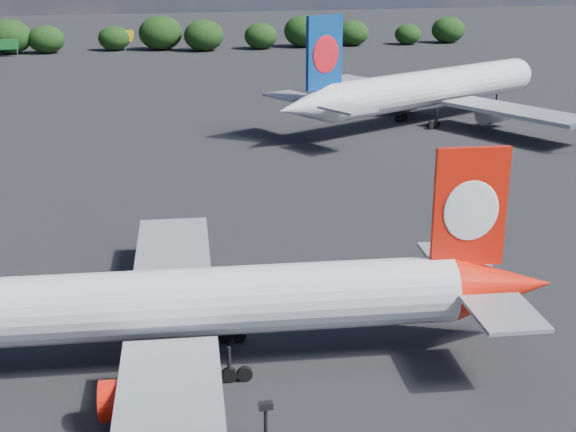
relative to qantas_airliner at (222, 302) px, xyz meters
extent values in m
plane|color=black|center=(-9.95, 54.15, -4.42)|extent=(500.00, 500.00, 0.00)
cylinder|color=silver|center=(-1.54, 0.17, 0.14)|extent=(34.97, 8.40, 4.56)
cone|color=red|center=(19.31, -2.17, 0.14)|extent=(7.76, 5.35, 4.56)
cube|color=red|center=(16.59, -1.86, 5.98)|extent=(5.04, 1.01, 8.21)
ellipsoid|color=white|center=(16.56, -2.13, 5.82)|extent=(3.83, 0.61, 4.20)
ellipsoid|color=white|center=(16.62, -1.59, 5.82)|extent=(3.83, 0.61, 4.20)
cube|color=#989A9F|center=(16.94, -6.95, 0.51)|extent=(4.69, 5.90, 0.27)
cube|color=#989A9F|center=(18.06, 3.02, 0.51)|extent=(4.69, 5.90, 0.27)
cube|color=#989A9F|center=(-4.68, -11.41, -1.32)|extent=(7.93, 18.80, 0.50)
cube|color=#989A9F|center=(-2.03, 12.16, -1.32)|extent=(7.93, 18.80, 0.50)
cylinder|color=red|center=(-5.99, -6.67, -2.50)|extent=(4.81, 2.96, 2.46)
cube|color=#989A9F|center=(-5.99, -6.67, -1.86)|extent=(2.03, 0.50, 1.09)
cylinder|color=red|center=(-4.36, 7.83, -2.50)|extent=(4.81, 2.96, 2.46)
cube|color=#989A9F|center=(-4.36, 7.83, -1.86)|extent=(2.03, 0.50, 1.09)
cylinder|color=black|center=(-0.04, -2.75, -3.05)|extent=(0.28, 0.28, 2.28)
cylinder|color=black|center=(-0.04, -2.75, -3.92)|extent=(1.04, 0.52, 1.00)
cylinder|color=black|center=(0.96, -2.86, -3.92)|extent=(1.04, 0.52, 1.00)
cylinder|color=black|center=(0.57, 2.69, -3.05)|extent=(0.28, 0.28, 2.28)
cylinder|color=black|center=(0.57, 2.69, -3.92)|extent=(1.04, 0.52, 1.00)
cylinder|color=black|center=(1.57, 2.58, -3.92)|extent=(1.04, 0.52, 1.00)
cylinder|color=silver|center=(44.89, 69.45, 1.24)|extent=(41.38, 23.28, 5.66)
sphere|color=silver|center=(64.39, 78.53, 1.24)|extent=(7.52, 7.52, 5.66)
cone|color=silver|center=(21.29, 58.47, 1.24)|extent=(10.60, 8.95, 5.66)
cube|color=navy|center=(24.37, 59.90, 8.49)|extent=(5.88, 3.14, 10.19)
ellipsoid|color=red|center=(24.51, 59.59, 8.28)|extent=(4.41, 2.21, 5.21)
ellipsoid|color=red|center=(24.22, 60.21, 8.28)|extent=(4.41, 2.21, 5.21)
cube|color=#989A9F|center=(25.97, 53.78, 1.69)|extent=(7.48, 8.31, 0.34)
cube|color=#989A9F|center=(20.71, 65.07, 1.69)|extent=(7.48, 8.31, 0.34)
cube|color=#989A9F|center=(53.15, 57.07, -0.57)|extent=(16.22, 23.63, 0.62)
cube|color=#989A9F|center=(40.73, 83.75, -0.57)|extent=(16.22, 23.63, 0.62)
cylinder|color=#989A9F|center=(52.82, 63.16, -2.04)|extent=(6.42, 5.16, 3.06)
cube|color=#989A9F|center=(52.82, 63.16, -1.25)|extent=(2.40, 1.36, 1.36)
cylinder|color=#989A9F|center=(45.17, 79.57, -2.04)|extent=(6.42, 5.16, 3.06)
cube|color=#989A9F|center=(45.17, 79.57, -1.25)|extent=(2.40, 1.36, 1.36)
cylinder|color=black|center=(44.27, 65.42, -2.72)|extent=(0.42, 0.42, 2.83)
cylinder|color=black|center=(44.27, 65.42, -3.80)|extent=(1.34, 0.99, 1.25)
cylinder|color=black|center=(43.14, 64.90, -3.80)|extent=(1.34, 0.99, 1.25)
cylinder|color=black|center=(41.40, 71.58, -2.72)|extent=(0.42, 0.42, 2.83)
cylinder|color=black|center=(41.40, 71.58, -3.80)|extent=(1.34, 0.99, 1.25)
cylinder|color=black|center=(40.28, 71.05, -3.80)|extent=(1.34, 0.99, 1.25)
cylinder|color=black|center=(60.28, 76.62, -2.78)|extent=(0.36, 0.36, 2.83)
cylinder|color=black|center=(60.28, 76.62, -3.91)|extent=(1.09, 0.79, 1.02)
cube|color=black|center=(-1.72, -22.07, 5.75)|extent=(0.55, 0.30, 0.28)
cube|color=#135F28|center=(-27.95, 170.15, -1.22)|extent=(6.00, 0.30, 2.60)
cylinder|color=gray|center=(-25.45, 170.15, -3.42)|extent=(0.20, 0.20, 2.00)
cube|color=gold|center=(2.05, 176.15, -0.42)|extent=(5.00, 0.30, 3.00)
cylinder|color=gray|center=(2.05, 176.15, -3.17)|extent=(0.30, 0.30, 2.50)
ellipsoid|color=black|center=(-27.55, 176.33, 0.08)|extent=(11.70, 9.90, 9.00)
ellipsoid|color=black|center=(-18.29, 175.27, -0.76)|extent=(9.52, 8.06, 7.32)
ellipsoid|color=black|center=(-0.69, 177.26, -1.10)|extent=(8.63, 7.30, 6.64)
ellipsoid|color=black|center=(11.72, 175.68, 0.16)|extent=(11.92, 10.08, 9.17)
ellipsoid|color=black|center=(22.77, 170.42, -0.26)|extent=(10.82, 9.16, 8.33)
ellipsoid|color=black|center=(38.59, 171.09, -0.88)|extent=(9.21, 7.79, 7.08)
ellipsoid|color=black|center=(51.38, 172.74, 0.02)|extent=(11.54, 9.76, 8.88)
ellipsoid|color=black|center=(65.40, 172.41, -0.84)|extent=(9.30, 7.87, 7.15)
ellipsoid|color=black|center=(81.89, 171.55, -1.45)|extent=(7.71, 6.52, 5.93)
ellipsoid|color=black|center=(94.84, 172.63, -0.61)|extent=(9.90, 8.37, 7.61)
camera|label=1|loc=(-7.23, -48.32, 22.48)|focal=50.00mm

